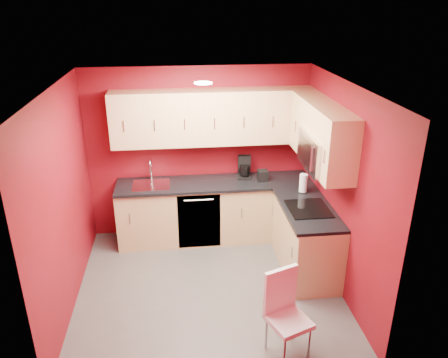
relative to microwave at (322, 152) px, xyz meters
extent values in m
plane|color=#4A4745|center=(-1.39, -0.20, -1.66)|extent=(3.20, 3.20, 0.00)
plane|color=white|center=(-1.39, -0.20, 0.84)|extent=(3.20, 3.20, 0.00)
plane|color=maroon|center=(-1.39, 1.30, -0.41)|extent=(3.20, 0.00, 3.20)
plane|color=maroon|center=(-1.39, -1.70, -0.41)|extent=(3.20, 0.00, 3.20)
plane|color=maroon|center=(-2.99, -0.20, -0.41)|extent=(0.00, 3.00, 3.00)
plane|color=maroon|center=(0.21, -0.20, -0.41)|extent=(0.00, 3.00, 3.00)
cube|color=tan|center=(-1.19, 1.00, -1.22)|extent=(2.80, 0.60, 0.87)
cube|color=tan|center=(-0.09, 0.05, -1.22)|extent=(0.60, 1.30, 0.87)
cube|color=black|center=(-1.19, 0.99, -0.77)|extent=(2.80, 0.63, 0.04)
cube|color=black|center=(-0.11, 0.04, -0.77)|extent=(0.63, 1.27, 0.04)
cube|color=tan|center=(-1.19, 1.13, 0.17)|extent=(2.80, 0.35, 0.75)
cube|color=tan|center=(0.03, 0.67, 0.17)|extent=(0.35, 0.57, 0.75)
cube|color=tan|center=(0.03, -0.49, 0.17)|extent=(0.35, 0.22, 0.75)
cube|color=tan|center=(0.03, 0.00, 0.38)|extent=(0.35, 0.76, 0.33)
cube|color=silver|center=(0.01, 0.00, 0.00)|extent=(0.40, 0.76, 0.42)
cube|color=black|center=(-0.18, 0.00, 0.00)|extent=(0.02, 0.62, 0.33)
cylinder|color=silver|center=(-0.20, -0.23, 0.00)|extent=(0.02, 0.02, 0.29)
cube|color=black|center=(-0.11, 0.00, -0.74)|extent=(0.50, 0.55, 0.01)
cube|color=silver|center=(-2.09, 0.98, -0.75)|extent=(0.52, 0.42, 0.02)
cylinder|color=silver|center=(-2.09, 1.18, -0.62)|extent=(0.02, 0.02, 0.26)
torus|color=silver|center=(-2.09, 1.11, -0.49)|extent=(0.02, 0.16, 0.16)
cylinder|color=silver|center=(-2.09, 1.04, -0.55)|extent=(0.02, 0.02, 0.12)
cube|color=black|center=(-1.44, 0.71, -1.22)|extent=(0.60, 0.02, 0.82)
cylinder|color=white|center=(-1.39, 0.10, 0.82)|extent=(0.20, 0.20, 0.01)
camera|label=1|loc=(-1.72, -4.72, 1.72)|focal=35.00mm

